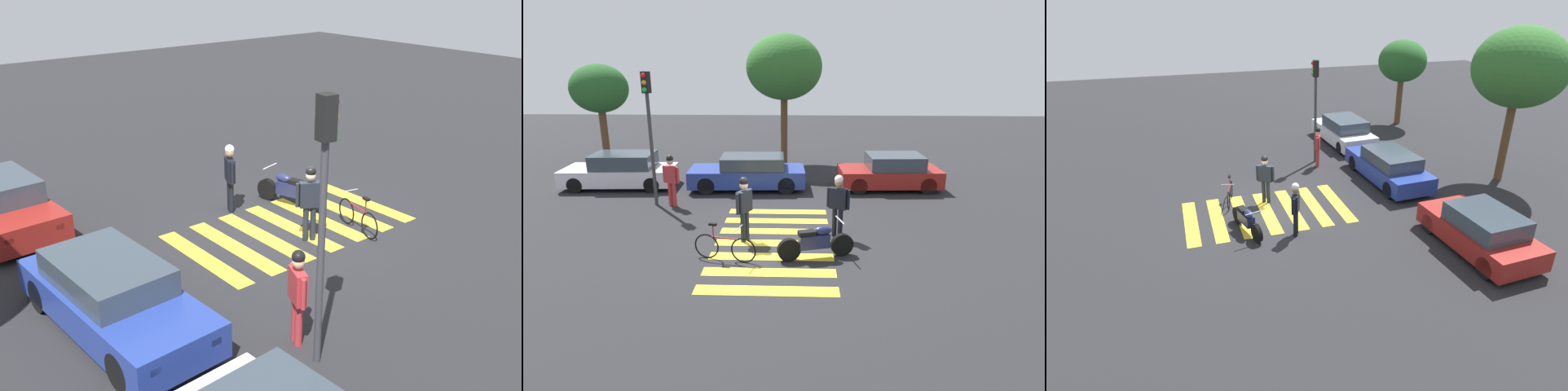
% 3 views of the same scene
% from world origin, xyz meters
% --- Properties ---
extents(ground_plane, '(60.00, 60.00, 0.00)m').
position_xyz_m(ground_plane, '(0.00, 0.00, 0.00)').
color(ground_plane, '#232326').
extents(police_motorcycle, '(2.02, 0.81, 1.02)m').
position_xyz_m(police_motorcycle, '(1.16, -0.93, 0.45)').
color(police_motorcycle, black).
rests_on(police_motorcycle, ground_plane).
extents(leaning_bicycle, '(1.66, 0.54, 1.00)m').
position_xyz_m(leaning_bicycle, '(-1.19, -1.15, 0.38)').
color(leaning_bicycle, black).
rests_on(leaning_bicycle, ground_plane).
extents(officer_on_foot, '(0.64, 0.39, 1.87)m').
position_xyz_m(officer_on_foot, '(1.84, 0.57, 1.09)').
color(officer_on_foot, black).
rests_on(officer_on_foot, ground_plane).
extents(officer_by_motorcycle, '(0.43, 0.62, 1.89)m').
position_xyz_m(officer_by_motorcycle, '(-0.82, 0.16, 1.11)').
color(officer_by_motorcycle, '#1E232D').
rests_on(officer_by_motorcycle, ground_plane).
extents(pedestrian_bystander, '(0.64, 0.38, 1.84)m').
position_xyz_m(pedestrian_bystander, '(-3.76, 3.21, 1.07)').
color(pedestrian_bystander, '#B22D33').
rests_on(pedestrian_bystander, ground_plane).
extents(crosswalk_stripes, '(3.29, 5.85, 0.01)m').
position_xyz_m(crosswalk_stripes, '(0.00, -0.00, 0.00)').
color(crosswalk_stripes, yellow).
rests_on(crosswalk_stripes, ground_plane).
extents(car_white_van, '(4.46, 2.07, 1.39)m').
position_xyz_m(car_white_van, '(-6.50, 5.59, 0.66)').
color(car_white_van, black).
rests_on(car_white_van, ground_plane).
extents(car_blue_hatchback, '(4.62, 2.02, 1.35)m').
position_xyz_m(car_blue_hatchback, '(-1.30, 5.51, 0.65)').
color(car_blue_hatchback, black).
rests_on(car_blue_hatchback, ground_plane).
extents(car_maroon_wagon, '(4.02, 2.04, 1.38)m').
position_xyz_m(car_maroon_wagon, '(4.37, 5.73, 0.66)').
color(car_maroon_wagon, black).
rests_on(car_maroon_wagon, ground_plane).
extents(traffic_light_pole, '(0.27, 0.35, 4.62)m').
position_xyz_m(traffic_light_pole, '(-4.38, 3.29, 3.07)').
color(traffic_light_pole, '#38383D').
rests_on(traffic_light_pole, ground_plane).
extents(street_tree_near, '(2.74, 2.74, 4.81)m').
position_xyz_m(street_tree_near, '(-9.03, 10.10, 3.60)').
color(street_tree_near, brown).
rests_on(street_tree_near, ground_plane).
extents(street_tree_mid, '(3.59, 3.59, 6.17)m').
position_xyz_m(street_tree_mid, '(-0.03, 10.10, 4.62)').
color(street_tree_mid, brown).
rests_on(street_tree_mid, ground_plane).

